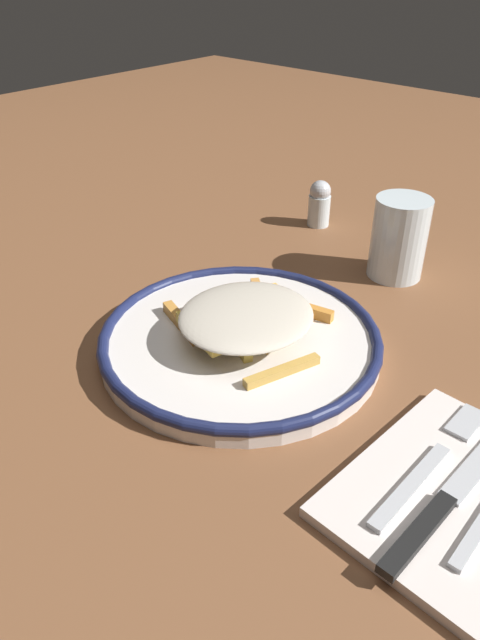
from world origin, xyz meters
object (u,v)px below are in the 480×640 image
knife (446,502)px  salt_shaker (319,203)px  fork (432,462)px  plate (240,340)px  napkin (455,495)px  water_glass (399,238)px  fries_heap (244,319)px

knife → salt_shaker: size_ratio=3.01×
fork → knife: 0.04m
fork → salt_shaker: size_ratio=2.52×
plate → fork: size_ratio=1.70×
napkin → water_glass: bearing=127.2°
fries_heap → fork: (0.23, -0.02, -0.03)m
fries_heap → knife: size_ratio=0.90×
plate → knife: 0.27m
plate → knife: bearing=-12.0°
napkin → water_glass: 0.38m
fries_heap → fork: fries_heap is taller
napkin → salt_shaker: bearing=137.5°
plate → napkin: (0.26, -0.04, -0.01)m
fork → plate: bearing=174.1°
napkin → fork: fork is taller
fries_heap → plate: bearing=-172.8°
fork → water_glass: 0.35m
plate → water_glass: 0.27m
plate → salt_shaker: size_ratio=4.29×
plate → salt_shaker: bearing=112.0°
napkin → knife: 0.02m
napkin → fork: (-0.03, 0.01, 0.01)m
napkin → water_glass: water_glass is taller
fries_heap → napkin: fries_heap is taller
water_glass → salt_shaker: water_glass is taller
fries_heap → water_glass: water_glass is taller
plate → fork: 0.24m
water_glass → napkin: bearing=-52.8°
napkin → salt_shaker: 0.53m
plate → napkin: 0.26m
knife → salt_shaker: (-0.39, 0.38, 0.02)m
fork → water_glass: size_ratio=1.68×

